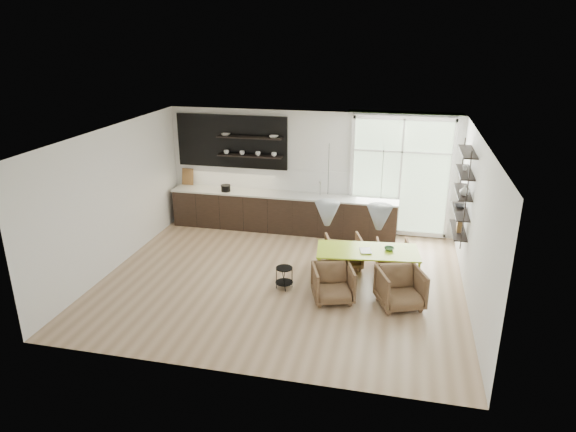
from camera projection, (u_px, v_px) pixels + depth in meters
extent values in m
cube|color=tan|center=(281.00, 280.00, 10.17)|extent=(7.00, 6.00, 0.01)
cube|color=white|center=(310.00, 171.00, 12.43)|extent=(7.00, 0.02, 2.90)
cube|color=white|center=(114.00, 199.00, 10.40)|extent=(0.02, 6.00, 2.90)
cube|color=white|center=(476.00, 226.00, 8.95)|extent=(0.02, 6.00, 2.90)
cube|color=silver|center=(281.00, 135.00, 9.18)|extent=(7.00, 6.00, 0.01)
cube|color=#B2D1A5|center=(400.00, 177.00, 11.95)|extent=(2.20, 0.02, 2.70)
cube|color=silver|center=(400.00, 177.00, 11.93)|extent=(2.30, 0.08, 2.80)
cone|color=#ADB7BB|center=(327.00, 214.00, 8.95)|extent=(0.44, 0.44, 0.42)
cone|color=#ADB7BB|center=(379.00, 218.00, 8.77)|extent=(0.44, 0.44, 0.42)
cylinder|color=black|center=(329.00, 169.00, 8.68)|extent=(0.01, 0.01, 0.89)
cylinder|color=black|center=(382.00, 172.00, 8.49)|extent=(0.01, 0.01, 0.89)
cube|color=black|center=(283.00, 213.00, 12.58)|extent=(5.50, 0.65, 0.90)
cube|color=#BBBBB6|center=(283.00, 195.00, 12.42)|extent=(5.54, 0.69, 0.04)
cube|color=white|center=(286.00, 180.00, 12.62)|extent=(5.50, 0.02, 0.55)
cube|color=black|center=(232.00, 141.00, 12.57)|extent=(2.80, 0.06, 1.30)
cube|color=black|center=(250.00, 137.00, 12.29)|extent=(1.60, 0.28, 0.03)
cube|color=black|center=(250.00, 156.00, 12.44)|extent=(1.60, 0.28, 0.03)
cube|color=olive|center=(188.00, 177.00, 13.09)|extent=(0.30, 0.10, 0.42)
cylinder|color=silver|center=(320.00, 188.00, 12.26)|extent=(0.02, 0.02, 0.40)
imported|color=white|center=(226.00, 135.00, 12.40)|extent=(0.22, 0.22, 0.05)
imported|color=white|center=(274.00, 137.00, 12.15)|extent=(0.22, 0.22, 0.05)
imported|color=white|center=(226.00, 152.00, 12.54)|extent=(0.12, 0.12, 0.10)
imported|color=white|center=(242.00, 153.00, 12.46)|extent=(0.12, 0.12, 0.10)
imported|color=white|center=(258.00, 154.00, 12.38)|extent=(0.12, 0.12, 0.10)
imported|color=white|center=(274.00, 154.00, 12.30)|extent=(0.12, 0.12, 0.10)
cylinder|color=black|center=(226.00, 189.00, 12.58)|extent=(0.23, 0.23, 0.14)
cube|color=black|center=(466.00, 201.00, 9.44)|extent=(0.02, 0.02, 1.90)
cube|color=black|center=(460.00, 184.00, 10.54)|extent=(0.02, 0.02, 1.90)
cube|color=black|center=(458.00, 230.00, 10.27)|extent=(0.26, 1.20, 0.02)
cube|color=black|center=(460.00, 211.00, 10.13)|extent=(0.26, 1.20, 0.02)
cube|color=black|center=(463.00, 192.00, 9.99)|extent=(0.26, 1.20, 0.02)
cube|color=black|center=(465.00, 172.00, 9.86)|extent=(0.26, 1.20, 0.03)
cube|color=black|center=(468.00, 152.00, 9.72)|extent=(0.26, 1.20, 0.03)
imported|color=white|center=(465.00, 190.00, 9.73)|extent=(0.18, 0.18, 0.19)
imported|color=#333338|center=(460.00, 206.00, 10.30)|extent=(0.22, 0.22, 0.05)
imported|color=white|center=(465.00, 168.00, 9.93)|extent=(0.10, 0.10, 0.09)
cube|color=olive|center=(459.00, 226.00, 10.13)|extent=(0.10, 0.18, 0.24)
cube|color=#AFD522|center=(368.00, 251.00, 9.82)|extent=(2.02, 1.09, 0.03)
cube|color=#AFD522|center=(318.00, 274.00, 9.66)|extent=(0.05, 0.05, 0.68)
cube|color=#AFD522|center=(320.00, 257.00, 10.39)|extent=(0.05, 0.05, 0.68)
cube|color=#AFD522|center=(418.00, 279.00, 9.48)|extent=(0.05, 0.05, 0.68)
cube|color=#AFD522|center=(413.00, 261.00, 10.21)|extent=(0.05, 0.05, 0.68)
imported|color=brown|center=(344.00, 251.00, 10.68)|extent=(0.90, 0.91, 0.66)
imported|color=brown|center=(392.00, 255.00, 10.58)|extent=(0.74, 0.76, 0.61)
imported|color=brown|center=(333.00, 283.00, 9.33)|extent=(0.90, 0.92, 0.67)
imported|color=brown|center=(400.00, 288.00, 9.12)|extent=(0.98, 1.00, 0.70)
cylinder|color=black|center=(284.00, 268.00, 9.73)|extent=(0.32, 0.32, 0.02)
cylinder|color=black|center=(284.00, 282.00, 9.83)|extent=(0.34, 0.34, 0.02)
cylinder|color=black|center=(292.00, 278.00, 9.80)|extent=(0.01, 0.01, 0.42)
cylinder|color=black|center=(284.00, 275.00, 9.94)|extent=(0.01, 0.01, 0.42)
cylinder|color=black|center=(276.00, 278.00, 9.80)|extent=(0.01, 0.01, 0.42)
cylinder|color=black|center=(284.00, 282.00, 9.66)|extent=(0.01, 0.01, 0.42)
imported|color=white|center=(360.00, 251.00, 9.75)|extent=(0.27, 0.32, 0.03)
imported|color=#467448|center=(389.00, 249.00, 9.81)|extent=(0.22, 0.22, 0.06)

